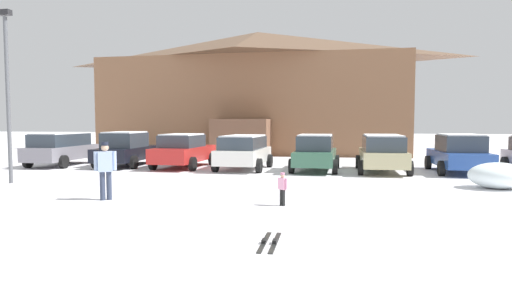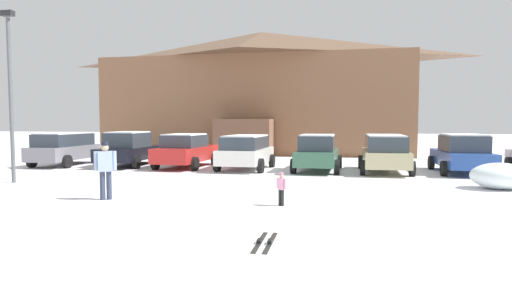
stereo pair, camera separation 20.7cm
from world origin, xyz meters
name	(u,v)px [view 2 (the right image)]	position (x,y,z in m)	size (l,w,h in m)	color
ground	(160,263)	(0.00, 0.00, 0.00)	(160.00, 160.00, 0.00)	white
ski_lodge	(261,91)	(-3.87, 27.09, 4.49)	(21.86, 11.76, 8.88)	brown
parked_grey_wagon	(65,148)	(-11.51, 14.10, 0.90)	(2.27, 4.52, 1.68)	gray
parked_black_sedan	(129,149)	(-8.14, 14.53, 0.87)	(2.34, 4.73, 1.74)	black
parked_red_sedan	(186,150)	(-5.06, 14.41, 0.84)	(2.25, 4.60, 1.65)	red
parked_white_suv	(246,151)	(-1.96, 14.06, 0.87)	(2.26, 4.18, 1.61)	white
parked_green_coupe	(318,153)	(1.37, 14.16, 0.83)	(2.11, 4.29, 1.66)	#34634B
parked_beige_suv	(385,152)	(4.32, 14.24, 0.90)	(2.26, 4.52, 1.66)	tan
parked_blue_hatchback	(462,154)	(7.58, 14.54, 0.85)	(2.31, 4.44, 1.71)	#274A96
skier_child_in_pink_snowsuit	(281,187)	(1.11, 5.30, 0.50)	(0.29, 0.22, 0.89)	#232424
skier_adult_in_blue_parka	(105,167)	(-3.98, 5.19, 0.94)	(0.56, 0.40, 1.67)	#30384E
pair_of_skis	(265,242)	(1.41, 1.54, 0.02)	(0.35, 1.48, 0.08)	black
lamp_post	(10,88)	(-9.25, 7.79, 3.47)	(0.44, 0.24, 6.22)	#515459
plowed_snow_pile	(500,176)	(7.77, 9.81, 0.44)	(1.91, 1.53, 0.88)	white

